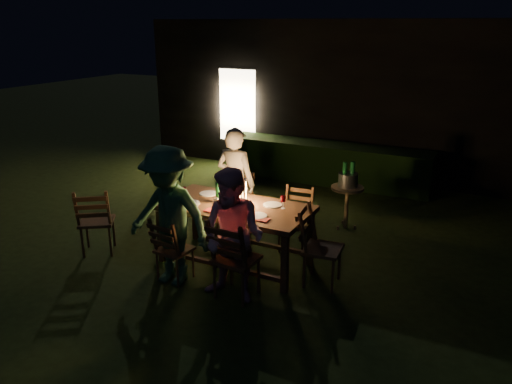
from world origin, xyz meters
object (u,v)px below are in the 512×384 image
at_px(chair_end, 321,261).
at_px(chair_near_left, 174,260).
at_px(ice_bucket, 348,180).
at_px(bottle_bucket_b, 352,177).
at_px(side_table, 347,192).
at_px(person_opp_left, 169,217).
at_px(chair_near_right, 236,272).
at_px(chair_far_right, 295,231).
at_px(person_house_side, 236,183).
at_px(bottle_table, 218,192).
at_px(chair_far_left, 234,218).
at_px(person_opp_right, 233,237).
at_px(dining_table, 235,211).
at_px(chair_spare, 98,232).
at_px(bottle_bucket_a, 344,177).
at_px(lantern, 240,193).

bearing_deg(chair_end, chair_near_left, -71.61).
height_order(ice_bucket, bottle_bucket_b, bottle_bucket_b).
xyz_separation_m(side_table, ice_bucket, (0.00, -0.00, 0.19)).
height_order(person_opp_left, ice_bucket, person_opp_left).
relative_size(chair_near_right, chair_far_right, 1.14).
xyz_separation_m(chair_far_right, bottle_bucket_b, (0.48, 1.15, 0.57)).
bearing_deg(side_table, bottle_bucket_b, 38.66).
distance_m(person_opp_left, side_table, 3.06).
distance_m(person_house_side, bottle_table, 0.85).
bearing_deg(ice_bucket, chair_near_right, -101.92).
relative_size(chair_far_left, bottle_table, 3.64).
xyz_separation_m(person_opp_right, ice_bucket, (0.56, 2.70, -0.00)).
relative_size(person_house_side, bottle_bucket_b, 5.29).
distance_m(dining_table, bottle_table, 0.34).
bearing_deg(bottle_bucket_b, chair_spare, -139.79).
bearing_deg(ice_bucket, side_table, 90.00).
distance_m(dining_table, person_opp_right, 0.94).
xyz_separation_m(chair_spare, person_house_side, (1.47, 1.41, 0.54)).
xyz_separation_m(dining_table, bottle_bucket_a, (0.94, 1.83, 0.09)).
bearing_deg(dining_table, ice_bucket, 63.13).
xyz_separation_m(chair_far_right, bottle_bucket_a, (0.38, 1.07, 0.57)).
xyz_separation_m(chair_spare, person_opp_left, (1.43, -0.23, 0.57)).
bearing_deg(bottle_table, person_opp_left, -104.84).
bearing_deg(chair_near_left, bottle_table, 79.13).
distance_m(chair_end, lantern, 1.36).
bearing_deg(chair_near_right, ice_bucket, 81.46).
relative_size(chair_end, chair_spare, 1.00).
bearing_deg(chair_spare, chair_far_right, -5.43).
relative_size(chair_far_left, bottle_bucket_a, 3.19).
distance_m(chair_near_left, chair_spare, 1.44).
distance_m(person_opp_right, person_opp_left, 0.90).
distance_m(side_table, bottle_bucket_b, 0.25).
relative_size(chair_near_left, ice_bucket, 3.00).
xyz_separation_m(chair_end, bottle_table, (-1.48, 0.03, 0.67)).
bearing_deg(dining_table, chair_spare, -161.89).
xyz_separation_m(dining_table, bottle_bucket_b, (1.04, 1.91, 0.09)).
relative_size(chair_near_left, lantern, 2.57).
relative_size(chair_near_left, chair_spare, 0.87).
height_order(dining_table, chair_spare, chair_spare).
distance_m(person_opp_left, bottle_table, 0.85).
bearing_deg(lantern, person_opp_right, -66.44).
relative_size(chair_near_right, person_opp_right, 0.66).
bearing_deg(chair_far_left, chair_spare, 41.42).
height_order(chair_spare, ice_bucket, chair_spare).
xyz_separation_m(dining_table, chair_near_right, (0.43, -0.78, -0.44)).
relative_size(chair_near_left, bottle_bucket_b, 2.81).
bearing_deg(bottle_bucket_b, ice_bucket, -141.34).
bearing_deg(chair_far_left, person_opp_left, 87.43).
distance_m(lantern, bottle_table, 0.30).
distance_m(chair_spare, person_opp_left, 1.56).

